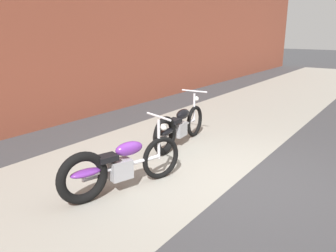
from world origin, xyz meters
name	(u,v)px	position (x,y,z in m)	size (l,w,h in m)	color
ground_plane	(240,180)	(0.00, 0.00, 0.00)	(80.00, 80.00, 0.00)	#38383A
sidewalk_slab	(151,157)	(0.00, 1.75, 0.00)	(36.00, 3.50, 0.01)	gray
motorcycle_purple	(115,167)	(-1.42, 1.28, 0.40)	(1.95, 0.81, 1.03)	black
motorcycle_black	(177,127)	(0.75, 1.69, 0.40)	(2.01, 0.58, 1.03)	black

